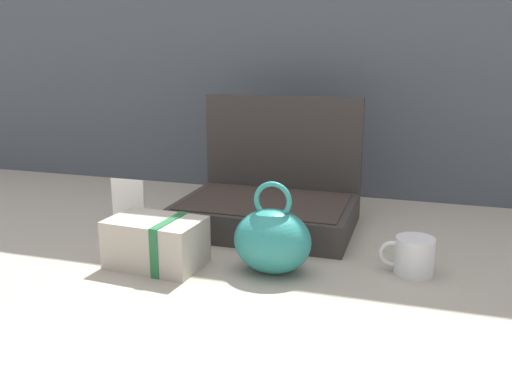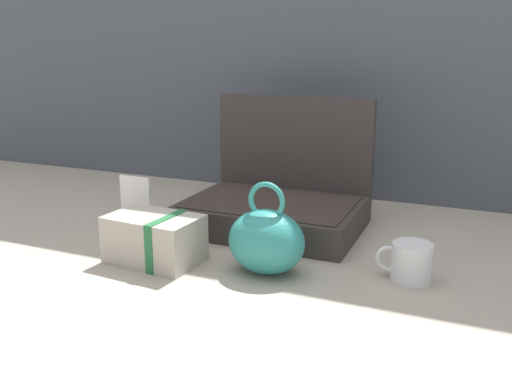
% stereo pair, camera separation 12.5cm
% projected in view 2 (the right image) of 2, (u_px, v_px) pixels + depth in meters
% --- Properties ---
extents(ground_plane, '(6.00, 6.00, 0.00)m').
position_uv_depth(ground_plane, '(268.00, 250.00, 1.30)').
color(ground_plane, '#9E9384').
extents(open_suitcase, '(0.46, 0.34, 0.34)m').
position_uv_depth(open_suitcase, '(277.00, 200.00, 1.46)').
color(open_suitcase, '#332D2B').
rests_on(open_suitcase, ground_plane).
extents(teal_pouch_handbag, '(0.17, 0.13, 0.20)m').
position_uv_depth(teal_pouch_handbag, '(266.00, 241.00, 1.15)').
color(teal_pouch_handbag, teal).
rests_on(teal_pouch_handbag, ground_plane).
extents(cream_toiletry_bag, '(0.21, 0.15, 0.11)m').
position_uv_depth(cream_toiletry_bag, '(156.00, 239.00, 1.22)').
color(cream_toiletry_bag, '#B2A899').
rests_on(cream_toiletry_bag, ground_plane).
extents(coffee_mug, '(0.12, 0.08, 0.08)m').
position_uv_depth(coffee_mug, '(411.00, 262.00, 1.12)').
color(coffee_mug, silver).
rests_on(coffee_mug, ground_plane).
extents(info_card_left, '(0.09, 0.01, 0.15)m').
position_uv_depth(info_card_left, '(136.00, 206.00, 1.39)').
color(info_card_left, white).
rests_on(info_card_left, ground_plane).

